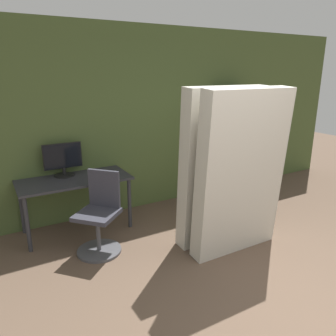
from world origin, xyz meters
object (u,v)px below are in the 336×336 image
Objects in this scene: monitor at (63,159)px; mattress_far at (223,167)px; bookshelf at (224,144)px; office_chair at (100,219)px; mattress_near at (241,174)px.

mattress_far reaches higher than monitor.
mattress_far reaches higher than bookshelf.
bookshelf is (2.52, 0.85, 0.47)m from office_chair.
mattress_far is (-1.11, -1.33, 0.09)m from bookshelf.
office_chair is 0.53× the size of bookshelf.
mattress_near is (-1.11, -1.66, 0.09)m from bookshelf.
mattress_far is at bearing -130.05° from bookshelf.
mattress_near reaches higher than mattress_far.
mattress_near is at bearing -123.89° from bookshelf.
bookshelf is 2.00m from mattress_near.
bookshelf reaches higher than monitor.
bookshelf reaches higher than office_chair.
mattress_far is (0.00, 0.33, -0.00)m from mattress_near.
office_chair is 1.72m from mattress_near.
mattress_far reaches higher than office_chair.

